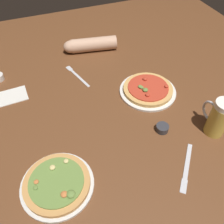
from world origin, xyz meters
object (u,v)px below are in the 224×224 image
object	(u,v)px
pizza_plate_far	(148,90)
ramekin_sauce	(162,128)
pizza_plate_near	(57,184)
knife_right	(187,167)
fork_left	(77,75)
beer_mug_dark	(218,118)
diner_arm	(89,45)
napkin_folded	(12,96)

from	to	relation	value
pizza_plate_far	ramekin_sauce	distance (m)	0.26
pizza_plate_near	knife_right	xyz separation A→B (m)	(0.50, -0.11, -0.01)
fork_left	pizza_plate_far	bearing A→B (deg)	-40.66
beer_mug_dark	diner_arm	size ratio (longest dim) A/B	0.54
beer_mug_dark	ramekin_sauce	world-z (taller)	beer_mug_dark
beer_mug_dark	fork_left	distance (m)	0.78
pizza_plate_near	napkin_folded	size ratio (longest dim) A/B	1.87
napkin_folded	knife_right	distance (m)	0.92
ramekin_sauce	knife_right	world-z (taller)	ramekin_sauce
ramekin_sauce	diner_arm	world-z (taller)	diner_arm
pizza_plate_far	ramekin_sauce	xyz separation A→B (m)	(-0.06, -0.26, -0.00)
pizza_plate_near	knife_right	size ratio (longest dim) A/B	1.46
beer_mug_dark	napkin_folded	xyz separation A→B (m)	(-0.83, 0.57, -0.09)
knife_right	pizza_plate_near	bearing A→B (deg)	167.52
pizza_plate_near	fork_left	world-z (taller)	pizza_plate_near
pizza_plate_near	pizza_plate_far	bearing A→B (deg)	32.00
pizza_plate_near	beer_mug_dark	distance (m)	0.72
ramekin_sauce	fork_left	distance (m)	0.58
pizza_plate_near	napkin_folded	world-z (taller)	pizza_plate_near
fork_left	diner_arm	distance (m)	0.27
fork_left	knife_right	size ratio (longest dim) A/B	1.18
pizza_plate_near	napkin_folded	bearing A→B (deg)	101.22
napkin_folded	diner_arm	xyz separation A→B (m)	(0.50, 0.27, 0.04)
pizza_plate_near	diner_arm	distance (m)	0.93
ramekin_sauce	knife_right	distance (m)	0.21
napkin_folded	fork_left	bearing A→B (deg)	6.83
pizza_plate_near	fork_left	distance (m)	0.67
diner_arm	napkin_folded	bearing A→B (deg)	-152.23
fork_left	diner_arm	size ratio (longest dim) A/B	0.67
ramekin_sauce	knife_right	bearing A→B (deg)	-90.30
napkin_folded	pizza_plate_far	bearing A→B (deg)	-18.46
ramekin_sauce	diner_arm	size ratio (longest dim) A/B	0.17
beer_mug_dark	knife_right	bearing A→B (deg)	-150.83
pizza_plate_near	ramekin_sauce	xyz separation A→B (m)	(0.50, 0.09, -0.00)
pizza_plate_far	ramekin_sauce	size ratio (longest dim) A/B	5.12
beer_mug_dark	ramekin_sauce	size ratio (longest dim) A/B	3.13
diner_arm	beer_mug_dark	bearing A→B (deg)	-68.46
ramekin_sauce	knife_right	size ratio (longest dim) A/B	0.30
napkin_folded	knife_right	world-z (taller)	napkin_folded
pizza_plate_far	napkin_folded	bearing A→B (deg)	161.54
ramekin_sauce	pizza_plate_far	bearing A→B (deg)	77.40
pizza_plate_near	ramekin_sauce	size ratio (longest dim) A/B	4.80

